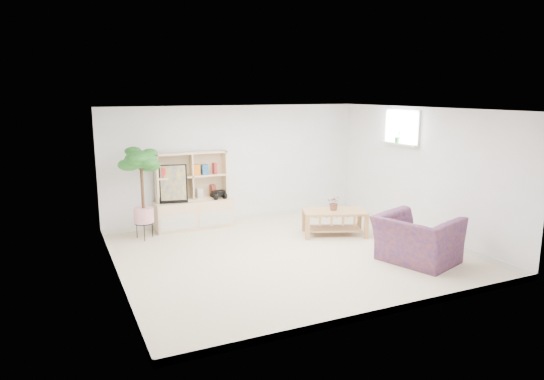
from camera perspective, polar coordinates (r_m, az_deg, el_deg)
name	(u,v)px	position (r m, az deg, el deg)	size (l,w,h in m)	color
floor	(289,255)	(8.17, 2.04, -7.60)	(5.50, 5.00, 0.01)	beige
ceiling	(290,109)	(7.73, 2.17, 9.47)	(5.50, 5.00, 0.01)	silver
walls	(290,184)	(7.86, 2.10, 0.69)	(5.51, 5.01, 2.40)	silver
baseboard	(289,252)	(8.15, 2.04, -7.27)	(5.50, 5.00, 0.10)	silver
window	(402,127)	(9.76, 15.09, 7.15)	(0.10, 0.98, 0.68)	silver
window_sill	(399,144)	(9.75, 14.72, 5.27)	(0.14, 1.00, 0.04)	silver
storage_unit	(193,191)	(9.66, -9.26, -0.11)	(1.51, 0.51, 1.51)	#D2B785
poster	(173,184)	(9.48, -11.57, 0.71)	(0.54, 0.12, 0.74)	yellow
toy_truck	(219,194)	(9.76, -6.30, -0.48)	(0.35, 0.24, 0.19)	black
coffee_table	(334,223)	(9.27, 7.35, -3.83)	(1.17, 0.64, 0.48)	#A26A4E
table_plant	(334,203)	(9.21, 7.34, -1.49)	(0.25, 0.22, 0.28)	#24752D
floor_tree	(143,194)	(9.11, -14.98, -0.42)	(0.63, 0.63, 1.71)	#175613
armchair	(417,236)	(8.03, 16.72, -5.21)	(1.16, 1.01, 0.86)	navy
sill_plant	(398,136)	(9.77, 14.58, 6.12)	(0.13, 0.11, 0.24)	#175613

